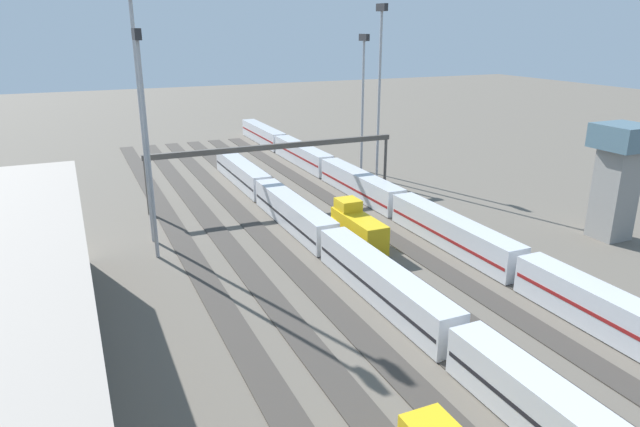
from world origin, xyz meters
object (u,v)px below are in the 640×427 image
signal_gantry (276,151)px  control_tower (618,173)px  light_mast_3 (144,117)px  light_mast_2 (363,84)px  train_on_track_1 (392,201)px  train_on_track_4 (331,242)px  train_on_track_3 (358,228)px  light_mast_1 (139,89)px  light_mast_0 (380,72)px

signal_gantry → control_tower: (-33.77, -33.25, 0.78)m
control_tower → light_mast_3: bearing=72.7°
light_mast_2 → signal_gantry: light_mast_2 is taller
train_on_track_1 → light_mast_2: bearing=-18.4°
train_on_track_1 → train_on_track_4: (-11.23, 15.00, -0.05)m
train_on_track_3 → light_mast_1: 30.91m
train_on_track_1 → light_mast_0: light_mast_0 is taller
train_on_track_1 → light_mast_0: 26.10m
train_on_track_1 → light_mast_3: 36.67m
light_mast_3 → control_tower: 57.46m
light_mast_2 → train_on_track_1: bearing=161.6°
light_mast_0 → light_mast_3: 46.63m
train_on_track_3 → light_mast_2: (33.87, -18.46, 13.82)m
light_mast_1 → control_tower: light_mast_1 is taller
train_on_track_4 → light_mast_0: bearing=-37.6°
train_on_track_4 → light_mast_2: size_ratio=3.87×
train_on_track_4 → light_mast_2: (36.62, -23.46, 13.97)m
train_on_track_1 → train_on_track_3: 13.12m
train_on_track_1 → signal_gantry: signal_gantry is taller
train_on_track_3 → signal_gantry: size_ratio=0.25×
train_on_track_4 → light_mast_0: 41.10m
light_mast_1 → control_tower: bearing=-112.7°
train_on_track_3 → signal_gantry: 23.54m
train_on_track_4 → light_mast_0: size_ratio=3.24×
train_on_track_1 → signal_gantry: bearing=41.3°
train_on_track_3 → light_mast_3: bearing=75.9°
train_on_track_3 → signal_gantry: signal_gantry is taller
train_on_track_3 → light_mast_2: size_ratio=0.40×
light_mast_2 → signal_gantry: (-11.13, 20.96, -8.24)m
train_on_track_3 → train_on_track_1: bearing=-49.7°
control_tower → light_mast_0: bearing=18.6°
train_on_track_1 → light_mast_2: size_ratio=5.62×
train_on_track_4 → light_mast_0: light_mast_0 is taller
train_on_track_3 → light_mast_3: 28.25m
light_mast_3 → signal_gantry: (16.84, -21.07, -8.84)m
train_on_track_3 → control_tower: size_ratio=0.68×
light_mast_2 → control_tower: size_ratio=1.69×
light_mast_2 → light_mast_0: bearing=175.7°
train_on_track_1 → light_mast_2: 30.16m
light_mast_2 → signal_gantry: 25.13m
light_mast_1 → light_mast_2: light_mast_1 is taller
train_on_track_1 → light_mast_3: size_ratio=5.38×
train_on_track_4 → light_mast_1: (14.26, 18.22, 17.01)m
train_on_track_3 → light_mast_1: bearing=63.6°
train_on_track_4 → control_tower: 37.27m
light_mast_0 → control_tower: bearing=-161.4°
light_mast_0 → control_tower: size_ratio=2.02×
train_on_track_4 → light_mast_2: bearing=-32.7°
train_on_track_3 → light_mast_1: light_mast_1 is taller
train_on_track_1 → control_tower: (-19.52, -20.75, 6.46)m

